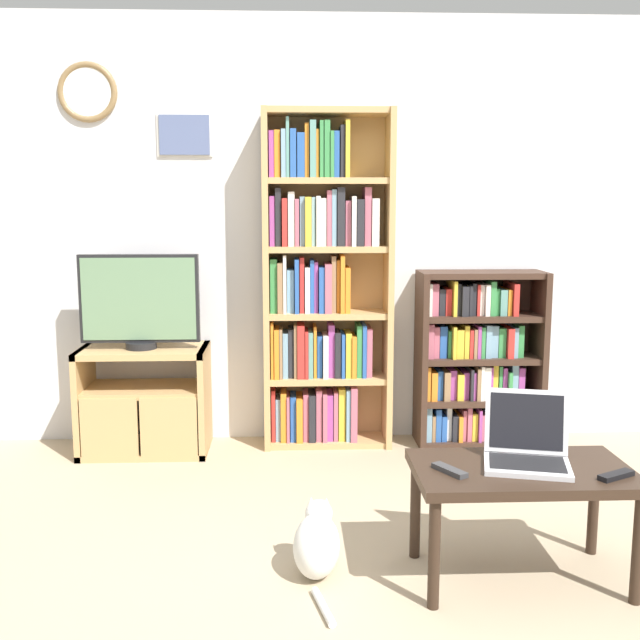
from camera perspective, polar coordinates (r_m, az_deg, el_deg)
ground_plane at (r=2.86m, az=3.95°, el=-22.39°), size 18.00×18.00×0.00m
wall_back at (r=4.68m, az=0.94°, el=6.74°), size 7.07×0.09×2.60m
tv_stand at (r=4.61m, az=-13.22°, el=-5.95°), size 0.75×0.44×0.63m
television at (r=4.48m, az=-13.58°, el=1.38°), size 0.69×0.18×0.56m
bookshelf_tall at (r=4.53m, az=0.09°, el=2.60°), size 0.77×0.28×2.03m
bookshelf_short at (r=4.73m, az=11.73°, el=-3.11°), size 0.76×0.31×1.07m
coffee_table at (r=3.10m, az=15.12°, el=-11.79°), size 0.85×0.49×0.46m
laptop at (r=3.10m, az=15.47°, el=-9.28°), size 0.39×0.37×0.27m
remote_near_laptop at (r=2.95m, az=9.84°, el=-11.22°), size 0.12×0.16×0.02m
remote_far_from_laptop at (r=3.07m, az=21.64°, el=-10.94°), size 0.16×0.11×0.02m
cat at (r=3.13m, az=-0.22°, el=-16.64°), size 0.23×0.53×0.30m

